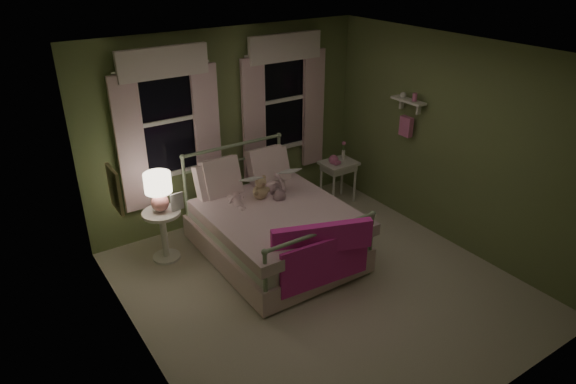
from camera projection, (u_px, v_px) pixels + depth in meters
room_shell at (323, 182)px, 5.30m from camera, size 4.20×4.20×4.20m
bed at (272, 227)px, 6.31m from camera, size 1.58×2.04×1.18m
pink_throw at (323, 248)px, 5.45m from camera, size 1.10×0.46×0.71m
child_left at (234, 181)px, 6.25m from camera, size 0.28×0.22×0.69m
child_right at (273, 167)px, 6.51m from camera, size 0.47×0.42×0.79m
book_left at (244, 185)px, 6.05m from camera, size 0.20×0.12×0.26m
book_right at (283, 177)px, 6.34m from camera, size 0.21×0.14×0.26m
teddy_bear at (261, 189)px, 6.33m from camera, size 0.23×0.19×0.32m
nightstand_left at (163, 228)px, 6.20m from camera, size 0.46×0.46×0.65m
table_lamp at (158, 189)px, 5.97m from camera, size 0.32×0.32×0.48m
book_nightstand at (172, 211)px, 6.09m from camera, size 0.17×0.23×0.02m
nightstand_right at (339, 168)px, 7.52m from camera, size 0.50×0.40×0.64m
pink_toy at (334, 160)px, 7.40m from camera, size 0.14×0.18×0.14m
bud_vase at (344, 150)px, 7.51m from camera, size 0.06×0.06×0.28m
window_left at (168, 116)px, 6.25m from camera, size 1.34×0.13×1.96m
window_right at (284, 95)px, 7.10m from camera, size 1.34×0.13×1.96m
wall_shelf at (407, 114)px, 6.68m from camera, size 0.15×0.50×0.60m
framed_picture at (115, 189)px, 4.69m from camera, size 0.03×0.32×0.42m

